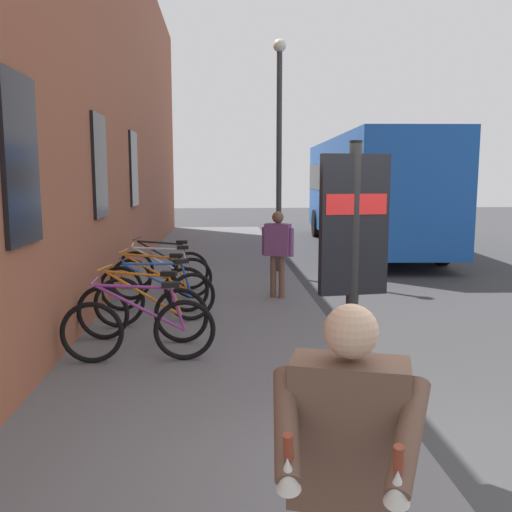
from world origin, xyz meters
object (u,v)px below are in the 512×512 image
at_px(bicycle_end_of_row, 139,329).
at_px(pedestrian_by_facade, 278,245).
at_px(bicycle_mid_rack, 154,287).
at_px(bicycle_by_door, 142,312).
at_px(street_lamp, 279,136).
at_px(transit_info_sign, 354,244).
at_px(bicycle_beside_lamp, 157,297).
at_px(city_bus, 368,187).
at_px(bicycle_leaning_wall, 162,277).
at_px(bicycle_far_end, 163,269).
at_px(tourist_with_hotdogs, 348,457).

relative_size(bicycle_end_of_row, pedestrian_by_facade, 1.16).
xyz_separation_m(bicycle_mid_rack, pedestrian_by_facade, (0.90, -2.05, 0.54)).
relative_size(bicycle_by_door, street_lamp, 0.35).
relative_size(transit_info_sign, street_lamp, 0.48).
height_order(bicycle_end_of_row, transit_info_sign, transit_info_sign).
xyz_separation_m(bicycle_by_door, bicycle_beside_lamp, (0.86, -0.10, -0.00)).
distance_m(bicycle_end_of_row, bicycle_beside_lamp, 1.68).
bearing_deg(bicycle_mid_rack, transit_info_sign, -154.81).
height_order(bicycle_end_of_row, bicycle_by_door, same).
relative_size(bicycle_by_door, transit_info_sign, 0.73).
height_order(city_bus, pedestrian_by_facade, city_bus).
relative_size(bicycle_leaning_wall, bicycle_far_end, 1.00).
distance_m(bicycle_far_end, transit_info_sign, 6.69).
bearing_deg(bicycle_far_end, transit_info_sign, -161.16).
distance_m(pedestrian_by_facade, tourist_with_hotdogs, 7.58).
bearing_deg(bicycle_mid_rack, pedestrian_by_facade, -66.30).
bearing_deg(pedestrian_by_facade, bicycle_beside_lamp, 130.79).
height_order(bicycle_by_door, pedestrian_by_facade, pedestrian_by_facade).
distance_m(bicycle_by_door, bicycle_beside_lamp, 0.87).
distance_m(bicycle_beside_lamp, bicycle_far_end, 2.55).
distance_m(bicycle_mid_rack, street_lamp, 5.09).
relative_size(bicycle_by_door, bicycle_far_end, 0.99).
xyz_separation_m(bicycle_far_end, transit_info_sign, (-6.23, -2.13, 1.21)).
height_order(bicycle_leaning_wall, pedestrian_by_facade, pedestrian_by_facade).
xyz_separation_m(city_bus, street_lamp, (-4.76, 3.30, 1.20)).
bearing_deg(tourist_with_hotdogs, bicycle_by_door, 16.76).
bearing_deg(bicycle_beside_lamp, bicycle_end_of_row, 179.31).
xyz_separation_m(bicycle_beside_lamp, bicycle_far_end, (2.54, 0.16, 0.00)).
height_order(bicycle_mid_rack, city_bus, city_bus).
height_order(bicycle_by_door, bicycle_beside_lamp, same).
bearing_deg(bicycle_by_door, bicycle_far_end, 1.11).
xyz_separation_m(bicycle_by_door, pedestrian_by_facade, (2.52, -2.02, 0.54)).
relative_size(bicycle_far_end, tourist_with_hotdogs, 1.08).
bearing_deg(city_bus, bicycle_mid_rack, 146.14).
height_order(transit_info_sign, city_bus, city_bus).
xyz_separation_m(bicycle_mid_rack, street_lamp, (3.68, -2.36, 2.61)).
relative_size(bicycle_mid_rack, city_bus, 0.17).
bearing_deg(street_lamp, bicycle_mid_rack, 147.31).
distance_m(bicycle_by_door, bicycle_leaning_wall, 2.53).
bearing_deg(city_bus, bicycle_leaning_wall, 143.19).
bearing_deg(bicycle_mid_rack, bicycle_end_of_row, -177.43).
relative_size(bicycle_leaning_wall, street_lamp, 0.35).
relative_size(bicycle_end_of_row, bicycle_far_end, 1.01).
height_order(bicycle_beside_lamp, bicycle_far_end, same).
xyz_separation_m(bicycle_end_of_row, transit_info_sign, (-2.01, -1.98, 1.21)).
bearing_deg(bicycle_mid_rack, city_bus, -33.86).
relative_size(bicycle_beside_lamp, city_bus, 0.16).
bearing_deg(bicycle_far_end, tourist_with_hotdogs, -169.38).
distance_m(bicycle_leaning_wall, street_lamp, 4.46).
height_order(bicycle_far_end, tourist_with_hotdogs, tourist_with_hotdogs).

